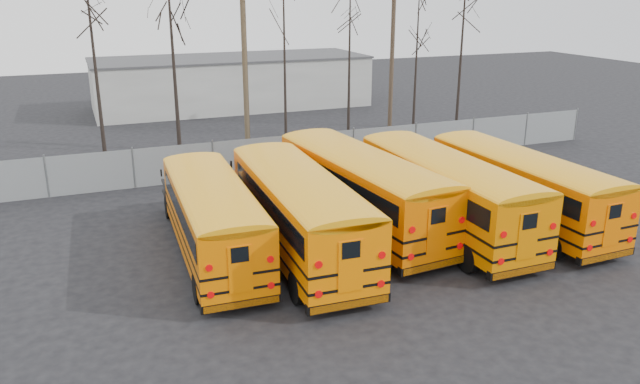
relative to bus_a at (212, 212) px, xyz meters
name	(u,v)px	position (x,y,z in m)	size (l,w,h in m)	color
ground	(389,254)	(6.18, -2.25, -1.77)	(120.00, 120.00, 0.00)	black
fence	(286,153)	(6.18, 9.75, -0.77)	(40.00, 0.04, 2.00)	gray
distant_building	(231,83)	(8.18, 29.75, 0.23)	(22.00, 8.00, 4.00)	beige
bus_a	(212,212)	(0.00, 0.00, 0.00)	(2.90, 10.86, 3.01)	black
bus_b	(297,205)	(3.00, -0.86, 0.16)	(3.10, 11.81, 3.28)	black
bus_c	(358,183)	(6.21, 0.64, 0.19)	(3.74, 12.11, 3.34)	black
bus_d	(442,187)	(9.22, -0.90, 0.16)	(2.73, 11.76, 3.29)	black
bus_e	(518,182)	(12.68, -1.25, 0.07)	(2.90, 11.28, 3.14)	black
utility_pole_left	(245,66)	(5.25, 14.24, 3.46)	(1.76, 0.71, 10.18)	brown
utility_pole_right	(392,58)	(16.75, 17.80, 3.14)	(1.70, 0.30, 9.55)	#453527
tree_2	(95,61)	(-2.92, 14.45, 4.06)	(0.26, 0.26, 11.64)	black
tree_3	(173,59)	(1.37, 15.39, 3.90)	(0.26, 0.26, 11.33)	black
tree_4	(285,56)	(7.26, 12.99, 4.10)	(0.26, 0.26, 11.72)	black
tree_5	(349,58)	(12.49, 15.57, 3.49)	(0.26, 0.26, 10.51)	black
tree_6	(416,70)	(16.39, 13.85, 2.78)	(0.26, 0.26, 9.09)	black
tree_7	(462,43)	(19.13, 12.98, 4.46)	(0.26, 0.26, 12.45)	black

